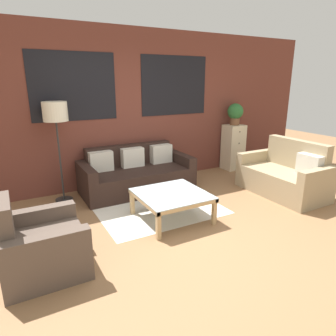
{
  "coord_description": "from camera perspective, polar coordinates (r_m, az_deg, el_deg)",
  "views": [
    {
      "loc": [
        -2.03,
        -2.78,
        1.91
      ],
      "look_at": [
        0.18,
        1.26,
        0.55
      ],
      "focal_mm": 32.0,
      "sensor_mm": 36.0,
      "label": 1
    }
  ],
  "objects": [
    {
      "name": "armchair_corner",
      "position": [
        3.41,
        -23.19,
        -13.61
      ],
      "size": [
        0.8,
        0.82,
        0.84
      ],
      "color": "brown",
      "rests_on": "ground_plane"
    },
    {
      "name": "floor_lamp",
      "position": [
        4.93,
        -20.64,
        9.22
      ],
      "size": [
        0.37,
        0.37,
        1.6
      ],
      "color": "#2D2D2D",
      "rests_on": "ground_plane"
    },
    {
      "name": "ground_plane",
      "position": [
        3.93,
        6.67,
        -12.72
      ],
      "size": [
        16.0,
        16.0,
        0.0
      ],
      "primitive_type": "plane",
      "color": "#8E6642"
    },
    {
      "name": "settee_vintage",
      "position": [
        5.54,
        21.36,
        -1.48
      ],
      "size": [
        0.8,
        1.46,
        0.92
      ],
      "color": "tan",
      "rests_on": "ground_plane"
    },
    {
      "name": "coffee_table",
      "position": [
        4.21,
        0.7,
        -5.49
      ],
      "size": [
        0.93,
        0.93,
        0.39
      ],
      "color": "silver",
      "rests_on": "ground_plane"
    },
    {
      "name": "potted_plant",
      "position": [
        6.63,
        12.68,
        10.22
      ],
      "size": [
        0.33,
        0.33,
        0.46
      ],
      "color": "brown",
      "rests_on": "drawer_cabinet"
    },
    {
      "name": "drawer_cabinet",
      "position": [
        6.74,
        12.29,
        3.9
      ],
      "size": [
        0.41,
        0.37,
        0.98
      ],
      "color": "beige",
      "rests_on": "ground_plane"
    },
    {
      "name": "wall_back_brick",
      "position": [
        5.62,
        -7.57,
        11.19
      ],
      "size": [
        8.4,
        0.09,
        2.8
      ],
      "color": "brown",
      "rests_on": "ground_plane"
    },
    {
      "name": "couch_dark",
      "position": [
        5.36,
        -6.08,
        -1.26
      ],
      "size": [
        1.94,
        0.88,
        0.78
      ],
      "color": "black",
      "rests_on": "ground_plane"
    },
    {
      "name": "rug",
      "position": [
        4.82,
        -2.77,
        -6.88
      ],
      "size": [
        1.84,
        1.76,
        0.0
      ],
      "color": "silver",
      "rests_on": "ground_plane"
    }
  ]
}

